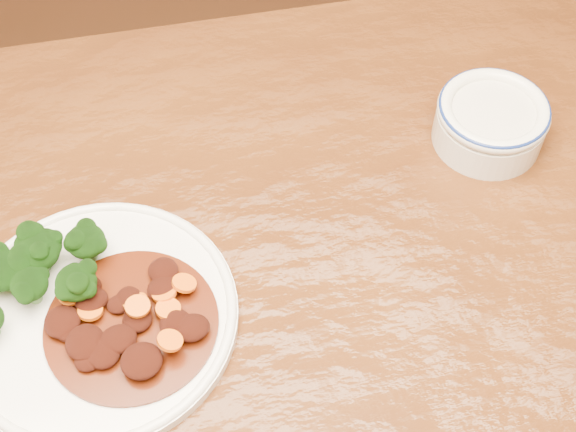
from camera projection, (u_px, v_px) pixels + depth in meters
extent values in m
cube|color=#542A0E|center=(248.00, 338.00, 0.78)|extent=(1.57, 1.02, 0.04)
cylinder|color=white|center=(99.00, 318.00, 0.77)|extent=(0.27, 0.27, 0.01)
torus|color=white|center=(98.00, 315.00, 0.76)|extent=(0.27, 0.27, 0.01)
cylinder|color=#63994F|center=(43.00, 263.00, 0.79)|extent=(0.01, 0.01, 0.02)
ellipsoid|color=black|center=(38.00, 251.00, 0.77)|extent=(0.04, 0.04, 0.03)
cylinder|color=#63994F|center=(90.00, 253.00, 0.80)|extent=(0.01, 0.01, 0.02)
ellipsoid|color=black|center=(86.00, 241.00, 0.78)|extent=(0.04, 0.04, 0.03)
cylinder|color=#63994F|center=(35.00, 295.00, 0.77)|extent=(0.01, 0.01, 0.02)
ellipsoid|color=black|center=(29.00, 284.00, 0.75)|extent=(0.04, 0.04, 0.03)
cylinder|color=#63994F|center=(81.00, 294.00, 0.77)|extent=(0.01, 0.01, 0.02)
ellipsoid|color=black|center=(76.00, 282.00, 0.75)|extent=(0.04, 0.04, 0.03)
cylinder|color=#63994F|center=(8.00, 283.00, 0.77)|extent=(0.01, 0.01, 0.02)
ellipsoid|color=black|center=(2.00, 270.00, 0.76)|extent=(0.04, 0.04, 0.03)
cylinder|color=#63994F|center=(48.00, 257.00, 0.79)|extent=(0.01, 0.01, 0.02)
ellipsoid|color=black|center=(43.00, 245.00, 0.78)|extent=(0.04, 0.04, 0.03)
cylinder|color=#4E1A08|center=(132.00, 325.00, 0.75)|extent=(0.16, 0.16, 0.00)
ellipsoid|color=black|center=(136.00, 315.00, 0.75)|extent=(0.02, 0.02, 0.01)
ellipsoid|color=black|center=(88.00, 360.00, 0.73)|extent=(0.02, 0.02, 0.01)
ellipsoid|color=black|center=(86.00, 300.00, 0.76)|extent=(0.02, 0.02, 0.01)
ellipsoid|color=black|center=(91.00, 300.00, 0.76)|extent=(0.03, 0.03, 0.02)
ellipsoid|color=black|center=(163.00, 270.00, 0.78)|extent=(0.03, 0.03, 0.01)
ellipsoid|color=black|center=(119.00, 304.00, 0.76)|extent=(0.02, 0.02, 0.01)
ellipsoid|color=black|center=(85.00, 343.00, 0.73)|extent=(0.04, 0.04, 0.02)
ellipsoid|color=black|center=(164.00, 289.00, 0.77)|extent=(0.03, 0.03, 0.02)
ellipsoid|color=black|center=(129.00, 298.00, 0.76)|extent=(0.02, 0.03, 0.01)
ellipsoid|color=black|center=(165.00, 309.00, 0.75)|extent=(0.02, 0.02, 0.01)
ellipsoid|color=black|center=(138.00, 310.00, 0.75)|extent=(0.03, 0.02, 0.01)
ellipsoid|color=black|center=(192.00, 328.00, 0.74)|extent=(0.03, 0.03, 0.02)
ellipsoid|color=black|center=(176.00, 324.00, 0.74)|extent=(0.03, 0.03, 0.02)
ellipsoid|color=black|center=(142.00, 363.00, 0.72)|extent=(0.02, 0.02, 0.01)
ellipsoid|color=black|center=(90.00, 286.00, 0.77)|extent=(0.02, 0.02, 0.01)
ellipsoid|color=black|center=(103.00, 352.00, 0.73)|extent=(0.03, 0.04, 0.02)
ellipsoid|color=black|center=(68.00, 333.00, 0.74)|extent=(0.02, 0.02, 0.01)
ellipsoid|color=black|center=(137.00, 320.00, 0.75)|extent=(0.03, 0.03, 0.01)
ellipsoid|color=black|center=(62.00, 322.00, 0.75)|extent=(0.03, 0.04, 0.02)
ellipsoid|color=black|center=(84.00, 287.00, 0.77)|extent=(0.02, 0.02, 0.01)
ellipsoid|color=black|center=(142.00, 361.00, 0.72)|extent=(0.04, 0.04, 0.02)
ellipsoid|color=black|center=(162.00, 289.00, 0.77)|extent=(0.02, 0.02, 0.01)
ellipsoid|color=black|center=(118.00, 339.00, 0.73)|extent=(0.03, 0.03, 0.02)
cylinder|color=#D8540B|center=(70.00, 294.00, 0.76)|extent=(0.03, 0.03, 0.01)
cylinder|color=#D8540B|center=(168.00, 309.00, 0.75)|extent=(0.03, 0.03, 0.01)
cylinder|color=#D8540B|center=(184.00, 283.00, 0.76)|extent=(0.03, 0.03, 0.02)
cylinder|color=#D8540B|center=(135.00, 302.00, 0.76)|extent=(0.03, 0.03, 0.02)
cylinder|color=#D8540B|center=(170.00, 341.00, 0.72)|extent=(0.03, 0.03, 0.01)
cylinder|color=#D8540B|center=(164.00, 293.00, 0.76)|extent=(0.03, 0.03, 0.01)
cylinder|color=#D8540B|center=(90.00, 311.00, 0.75)|extent=(0.03, 0.03, 0.01)
cylinder|color=#D8540B|center=(138.00, 306.00, 0.74)|extent=(0.03, 0.03, 0.01)
cylinder|color=white|center=(489.00, 128.00, 0.89)|extent=(0.12, 0.12, 0.04)
cylinder|color=silver|center=(493.00, 113.00, 0.87)|extent=(0.09, 0.09, 0.01)
torus|color=white|center=(494.00, 110.00, 0.87)|extent=(0.12, 0.12, 0.02)
torus|color=navy|center=(495.00, 108.00, 0.87)|extent=(0.12, 0.12, 0.01)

